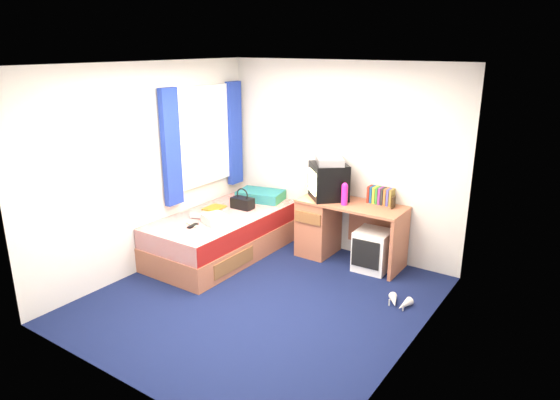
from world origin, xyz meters
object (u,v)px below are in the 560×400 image
Objects in this scene: desk at (331,225)px; white_heels at (399,303)px; bed at (223,234)px; water_bottle at (199,216)px; vcr at (329,160)px; remote_control at (193,226)px; crt_tv at (328,181)px; pink_water_bottle at (344,195)px; towel at (215,219)px; picture_frame at (393,202)px; storage_cube at (373,250)px; aerosol_can at (339,194)px; colour_swatch_fan at (193,225)px; handbag at (242,203)px; magazine at (214,208)px; pillow at (261,195)px.

desk reaches higher than white_heels.
bed is 10.00× the size of water_bottle.
remote_control is (-1.08, -1.28, -0.68)m from vcr.
vcr is at bearing 90.00° from crt_tv.
pink_water_bottle is (0.28, -0.13, -0.36)m from vcr.
towel is at bearing -172.78° from white_heels.
picture_frame is at bearing 23.60° from bed.
desk is 2.66× the size of storage_cube.
aerosol_can reaches higher than bed.
storage_cube is 3.05× the size of remote_control.
aerosol_can is at bearing 36.18° from water_bottle.
water_bottle is at bearing -148.77° from pink_water_bottle.
water_bottle is at bearing -86.73° from vcr.
desk reaches higher than bed.
colour_swatch_fan is 1.38× the size of remote_control.
vcr reaches higher than towel.
vcr reaches higher than pink_water_bottle.
pink_water_bottle is 1.37m from handbag.
desk is at bearing 24.31° from magazine.
white_heels is at bearing 6.60° from water_bottle.
pink_water_bottle is at bearing 11.48° from handbag.
water_bottle is at bearing -140.95° from desk.
bed is at bearing 66.76° from water_bottle.
crt_tv is at bearing -179.19° from picture_frame.
handbag reaches higher than storage_cube.
desk reaches higher than magazine.
handbag is 0.61m from towel.
vcr is 0.43m from aerosol_can.
colour_swatch_fan is (-0.15, -0.22, -0.04)m from towel.
handbag is 1.80× the size of remote_control.
aerosol_can is (-0.65, -0.12, 0.01)m from picture_frame.
water_bottle is (-0.13, -0.29, 0.31)m from bed.
storage_cube is at bearing -135.38° from picture_frame.
water_bottle is (-0.17, -1.04, -0.03)m from pillow.
storage_cube is 1.15× the size of vcr.
desk reaches higher than colour_swatch_fan.
magazine is (-1.32, -0.62, -0.42)m from crt_tv.
white_heels is at bearing -31.52° from desk.
vcr is 1.46× the size of towel.
vcr is at bearing 40.43° from water_bottle.
colour_swatch_fan reaches higher than storage_cube.
bed is 1.49m from crt_tv.
colour_swatch_fan is 0.81× the size of white_heels.
desk is 4.77× the size of white_heels.
white_heels is (1.21, -0.74, -0.37)m from desk.
water_bottle reaches higher than magazine.
desk is 8.12× the size of remote_control.
storage_cube is at bearing 132.46° from white_heels.
storage_cube is 2.14m from colour_swatch_fan.
white_heels is (2.38, 0.50, -0.51)m from colour_swatch_fan.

